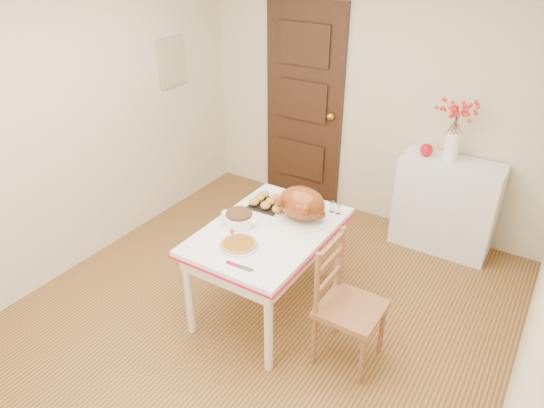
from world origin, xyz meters
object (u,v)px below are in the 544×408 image
Objects in this scene: kitchen_table at (268,269)px; turkey_platter at (302,205)px; pumpkin_pie at (239,244)px; sideboard at (445,206)px; chair_oak at (351,306)px.

turkey_platter is at bearing 57.16° from kitchen_table.
turkey_platter is (0.15, 0.23, 0.50)m from kitchen_table.
sideboard is at bearing 63.83° from pumpkin_pie.
pumpkin_pie is (-0.93, -1.89, 0.32)m from sideboard.
turkey_platter is at bearing -118.76° from sideboard.
turkey_platter is 1.66× the size of pumpkin_pie.
sideboard is 0.71× the size of kitchen_table.
turkey_platter is 0.58m from pumpkin_pie.
chair_oak is 3.64× the size of pumpkin_pie.
kitchen_table is 0.50m from pumpkin_pie.
sideboard is 1.74m from chair_oak.
sideboard is 3.43× the size of pumpkin_pie.
kitchen_table is 2.92× the size of turkey_platter.
chair_oak is at bearing -11.69° from kitchen_table.
sideboard is at bearing 60.64° from kitchen_table.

